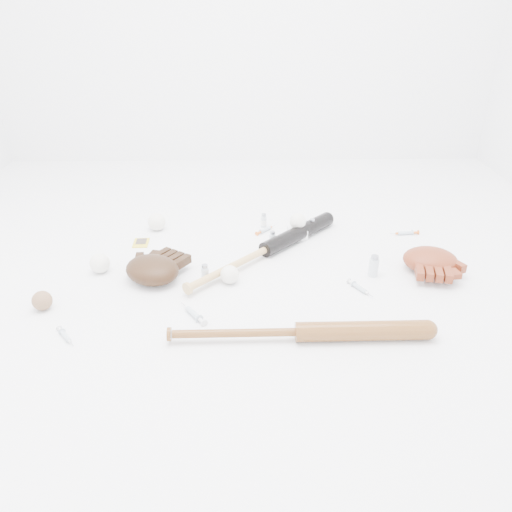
{
  "coord_description": "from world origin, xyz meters",
  "views": [
    {
      "loc": [
        -0.01,
        -1.64,
        0.95
      ],
      "look_at": [
        0.03,
        0.05,
        0.06
      ],
      "focal_mm": 35.0,
      "sensor_mm": 36.0,
      "label": 1
    }
  ],
  "objects_px": {
    "bat_wood": "(298,332)",
    "glove_dark": "(152,269)",
    "pedestal": "(297,233)",
    "bat_dark": "(266,249)"
  },
  "relations": [
    {
      "from": "bat_wood",
      "to": "glove_dark",
      "type": "relative_size",
      "value": 3.36
    },
    {
      "from": "glove_dark",
      "to": "pedestal",
      "type": "bearing_deg",
      "value": 66.44
    },
    {
      "from": "bat_wood",
      "to": "glove_dark",
      "type": "height_order",
      "value": "glove_dark"
    },
    {
      "from": "bat_wood",
      "to": "glove_dark",
      "type": "xyz_separation_m",
      "value": [
        -0.51,
        0.38,
        0.01
      ]
    },
    {
      "from": "bat_wood",
      "to": "pedestal",
      "type": "height_order",
      "value": "bat_wood"
    },
    {
      "from": "bat_dark",
      "to": "bat_wood",
      "type": "height_order",
      "value": "bat_dark"
    },
    {
      "from": "bat_dark",
      "to": "pedestal",
      "type": "height_order",
      "value": "bat_dark"
    },
    {
      "from": "bat_wood",
      "to": "pedestal",
      "type": "distance_m",
      "value": 0.74
    },
    {
      "from": "bat_wood",
      "to": "glove_dark",
      "type": "distance_m",
      "value": 0.63
    },
    {
      "from": "glove_dark",
      "to": "bat_dark",
      "type": "bearing_deg",
      "value": 57.34
    }
  ]
}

